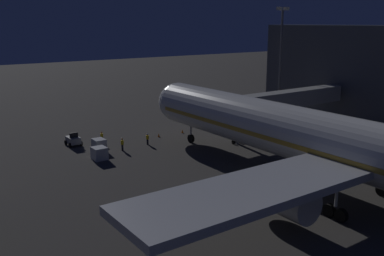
{
  "coord_description": "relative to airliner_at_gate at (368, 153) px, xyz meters",
  "views": [
    {
      "loc": [
        35.5,
        32.06,
        17.18
      ],
      "look_at": [
        3.0,
        -13.84,
        3.5
      ],
      "focal_mm": 40.77,
      "sensor_mm": 36.0,
      "label": 1
    }
  ],
  "objects": [
    {
      "name": "ground_crew_marshaller_fwd",
      "position": [
        10.07,
        -30.43,
        -4.44
      ],
      "size": [
        0.4,
        0.4,
        1.74
      ],
      "color": "black",
      "rests_on": "ground_plane"
    },
    {
      "name": "baggage_tug_lead",
      "position": [
        14.66,
        -36.79,
        -4.62
      ],
      "size": [
        1.86,
        2.44,
        1.95
      ],
      "color": "slate",
      "rests_on": "ground_plane"
    },
    {
      "name": "traffic_cone_nose_starboard",
      "position": [
        2.2,
        -33.85,
        -5.13
      ],
      "size": [
        0.36,
        0.36,
        0.55
      ],
      "primitive_type": "cone",
      "color": "orange",
      "rests_on": "ground_plane"
    },
    {
      "name": "baggage_container_near_belt",
      "position": [
        14.29,
        -28.5,
        -4.59
      ],
      "size": [
        1.7,
        1.88,
        1.62
      ],
      "primitive_type": "cube",
      "color": "#B7BABF",
      "rests_on": "ground_plane"
    },
    {
      "name": "ground_plane",
      "position": [
        0.0,
        -10.02,
        -5.4
      ],
      "size": [
        320.0,
        320.0,
        0.0
      ],
      "primitive_type": "plane",
      "color": "#383533"
    },
    {
      "name": "ground_crew_near_nose_gear",
      "position": [
        5.74,
        -31.1,
        -4.5
      ],
      "size": [
        0.4,
        0.4,
        1.64
      ],
      "color": "black",
      "rests_on": "ground_plane"
    },
    {
      "name": "airliner_at_gate",
      "position": [
        0.0,
        0.0,
        0.0
      ],
      "size": [
        49.2,
        70.38,
        20.18
      ],
      "color": "silver",
      "rests_on": "ground_plane"
    },
    {
      "name": "apron_floodlight_mast",
      "position": [
        -25.5,
        -35.44,
        6.02
      ],
      "size": [
        2.9,
        0.5,
        19.9
      ],
      "color": "#59595E",
      "rests_on": "ground_plane"
    },
    {
      "name": "traffic_cone_nose_port",
      "position": [
        -2.2,
        -33.85,
        -5.13
      ],
      "size": [
        0.36,
        0.36,
        0.55
      ],
      "primitive_type": "cone",
      "color": "orange",
      "rests_on": "ground_plane"
    },
    {
      "name": "baggage_container_mid_row",
      "position": [
        12.79,
        -32.03,
        -4.55
      ],
      "size": [
        1.5,
        1.87,
        1.7
      ],
      "primitive_type": "cube",
      "color": "#B7BABF",
      "rests_on": "ground_plane"
    },
    {
      "name": "jet_bridge",
      "position": [
        -13.06,
        -24.04,
        0.1
      ],
      "size": [
        24.6,
        3.4,
        7.03
      ],
      "color": "#9E9E99",
      "rests_on": "ground_plane"
    },
    {
      "name": "ground_crew_by_belt_loader",
      "position": [
        10.97,
        -35.23,
        -4.4
      ],
      "size": [
        0.4,
        0.4,
        1.82
      ],
      "color": "black",
      "rests_on": "ground_plane"
    }
  ]
}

